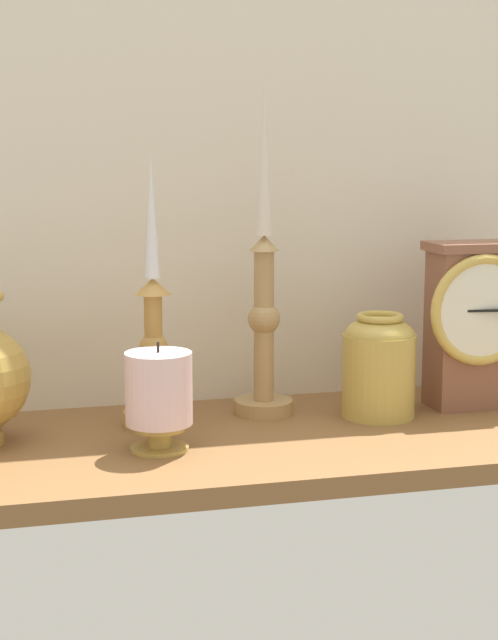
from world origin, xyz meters
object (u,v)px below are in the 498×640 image
Objects in this scene: candlestick_tall_center at (264,307)px; brass_vase_jar at (379,363)px; mantel_clock at (472,321)px; pillar_candle_front at (159,395)px; candlestick_tall_left at (154,344)px.

brass_vase_jar is at bearing -20.05° from candlestick_tall_center.
candlestick_tall_center is (-27.45, 3.75, 2.44)cm from mantel_clock.
candlestick_tall_center is 3.46× the size of pillar_candle_front.
pillar_candle_front is (-43.23, -8.81, -5.21)cm from mantel_clock.
mantel_clock is 1.75× the size of pillar_candle_front.
mantel_clock is at bearing 11.53° from pillar_candle_front.
candlestick_tall_left reaches higher than pillar_candle_front.
candlestick_tall_left is 11.27cm from pillar_candle_front.
mantel_clock is 27.81cm from candlestick_tall_center.
candlestick_tall_left is at bearing 177.68° from mantel_clock.
candlestick_tall_center reaches higher than pillar_candle_front.
mantel_clock is 1.64× the size of brass_vase_jar.
mantel_clock reaches higher than brass_vase_jar.
mantel_clock is 42.17cm from candlestick_tall_left.
candlestick_tall_center is 3.24× the size of brass_vase_jar.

